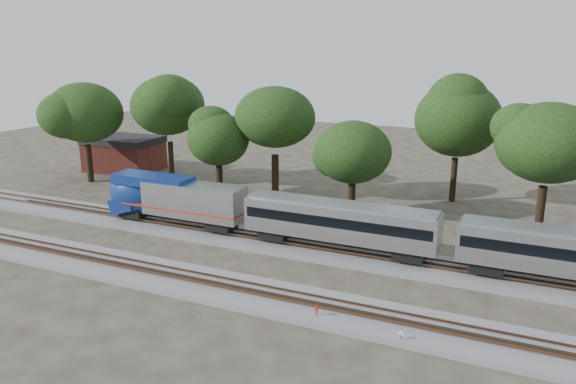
# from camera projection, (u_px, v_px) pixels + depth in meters

# --- Properties ---
(ground) EXTENTS (160.00, 160.00, 0.00)m
(ground) POSITION_uv_depth(u_px,v_px,m) (279.00, 276.00, 42.99)
(ground) COLOR #383328
(ground) RESTS_ON ground
(track_far) EXTENTS (160.00, 5.00, 0.73)m
(track_far) POSITION_uv_depth(u_px,v_px,m) (309.00, 248.00, 48.21)
(track_far) COLOR slate
(track_far) RESTS_ON ground
(track_near) EXTENTS (160.00, 5.00, 0.73)m
(track_near) POSITION_uv_depth(u_px,v_px,m) (254.00, 294.00, 39.42)
(track_near) COLOR slate
(track_near) RESTS_ON ground
(switch_stand_red) EXTENTS (0.33, 0.12, 1.05)m
(switch_stand_red) POSITION_uv_depth(u_px,v_px,m) (317.00, 311.00, 35.94)
(switch_stand_red) COLOR #512D19
(switch_stand_red) RESTS_ON ground
(switch_stand_white) EXTENTS (0.28, 0.11, 0.91)m
(switch_stand_white) POSITION_uv_depth(u_px,v_px,m) (401.00, 336.00, 33.11)
(switch_stand_white) COLOR #512D19
(switch_stand_white) RESTS_ON ground
(switch_lever) EXTENTS (0.57, 0.45, 0.30)m
(switch_lever) POSITION_uv_depth(u_px,v_px,m) (320.00, 320.00, 35.90)
(switch_lever) COLOR #512D19
(switch_lever) RESTS_ON ground
(brick_building) EXTENTS (10.02, 7.29, 4.67)m
(brick_building) POSITION_uv_depth(u_px,v_px,m) (124.00, 153.00, 77.62)
(brick_building) COLOR maroon
(brick_building) RESTS_ON ground
(tree_0) EXTENTS (8.98, 8.98, 12.66)m
(tree_0) POSITION_uv_depth(u_px,v_px,m) (85.00, 113.00, 69.49)
(tree_0) COLOR black
(tree_0) RESTS_ON ground
(tree_1) EXTENTS (9.92, 9.92, 13.99)m
(tree_1) POSITION_uv_depth(u_px,v_px,m) (168.00, 106.00, 68.66)
(tree_1) COLOR black
(tree_1) RESTS_ON ground
(tree_2) EXTENTS (6.81, 6.81, 9.61)m
(tree_2) POSITION_uv_depth(u_px,v_px,m) (218.00, 139.00, 63.21)
(tree_2) COLOR black
(tree_2) RESTS_ON ground
(tree_3) EXTENTS (9.41, 9.41, 13.27)m
(tree_3) POSITION_uv_depth(u_px,v_px,m) (275.00, 117.00, 62.13)
(tree_3) COLOR black
(tree_3) RESTS_ON ground
(tree_4) EXTENTS (6.80, 6.80, 9.59)m
(tree_4) POSITION_uv_depth(u_px,v_px,m) (353.00, 152.00, 56.00)
(tree_4) COLOR black
(tree_4) RESTS_ON ground
(tree_5) EXTENTS (9.36, 9.36, 13.19)m
(tree_5) POSITION_uv_depth(u_px,v_px,m) (458.00, 120.00, 60.63)
(tree_5) COLOR black
(tree_5) RESTS_ON ground
(tree_6) EXTENTS (8.82, 8.82, 12.43)m
(tree_6) POSITION_uv_depth(u_px,v_px,m) (549.00, 143.00, 49.84)
(tree_6) COLOR black
(tree_6) RESTS_ON ground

